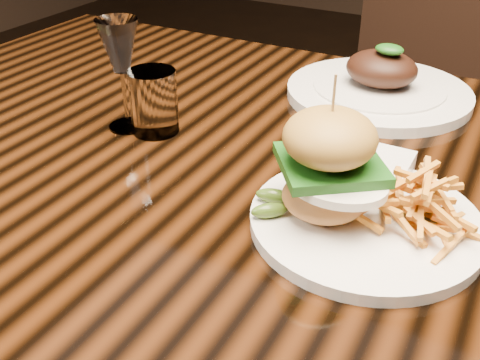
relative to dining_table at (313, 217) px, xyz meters
The scene contains 7 objects.
dining_table is the anchor object (origin of this frame).
burger_plate 0.18m from the dining_table, 46.81° to the right, with size 0.26×0.26×0.18m.
ramekin 0.12m from the dining_table, ahead, with size 0.08×0.08×0.04m, color silver.
wine_glass 0.36m from the dining_table, behind, with size 0.06×0.06×0.17m.
water_tumbler 0.29m from the dining_table, behind, with size 0.07×0.07×0.10m, color white.
far_dish 0.29m from the dining_table, 89.91° to the left, with size 0.31×0.31×0.10m.
chair_far 0.90m from the dining_table, 92.49° to the left, with size 0.51×0.52×0.95m.
Camera 1 is at (0.22, -0.62, 1.13)m, focal length 42.00 mm.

